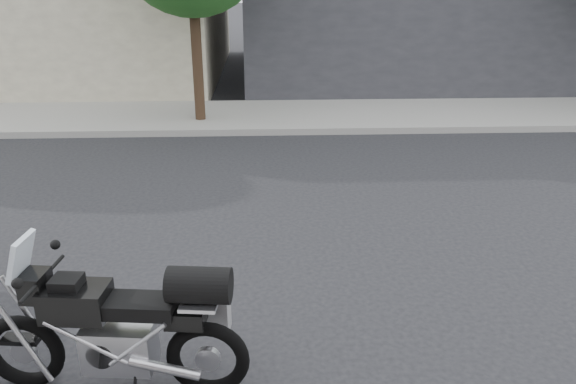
# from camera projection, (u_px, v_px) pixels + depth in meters

# --- Properties ---
(ground) EXTENTS (120.00, 120.00, 0.00)m
(ground) POSITION_uv_depth(u_px,v_px,m) (300.00, 232.00, 7.93)
(ground) COLOR black
(ground) RESTS_ON ground
(far_sidewalk) EXTENTS (44.00, 3.00, 0.15)m
(far_sidewalk) POSITION_uv_depth(u_px,v_px,m) (284.00, 116.00, 13.94)
(far_sidewalk) COLOR gray
(far_sidewalk) RESTS_ON ground
(motorcycle) EXTENTS (2.34, 0.76, 1.48)m
(motorcycle) POSITION_uv_depth(u_px,v_px,m) (130.00, 326.00, 4.76)
(motorcycle) COLOR black
(motorcycle) RESTS_ON ground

